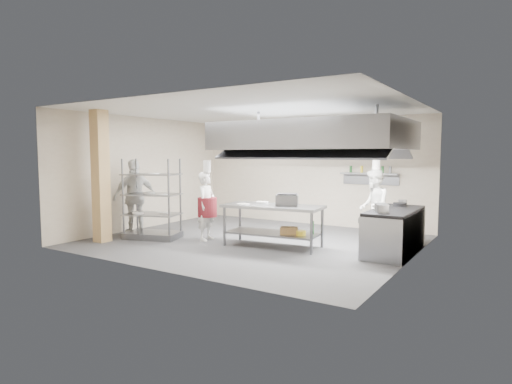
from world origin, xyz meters
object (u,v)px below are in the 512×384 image
Objects in this scene: island at (273,226)px; cooking_range at (394,233)px; chef_plating at (135,197)px; stockpot at (381,207)px; chef_head at (207,206)px; pass_rack at (152,199)px; griddle at (287,200)px; chef_line at (374,206)px.

island is 1.08× the size of cooking_range.
chef_plating reaches higher than cooking_range.
island is 2.34m from stockpot.
chef_head is (-1.66, -0.20, 0.34)m from island.
griddle is at bearing -3.27° from pass_rack.
pass_rack is at bearing 171.22° from griddle.
pass_rack is 7.81× the size of stockpot.
island is 2.52m from cooking_range.
stockpot is (1.98, 0.10, -0.04)m from griddle.
cooking_range is 4.27× the size of griddle.
chef_line reaches higher than cooking_range.
chef_plating reaches higher than chef_line.
chef_plating is 7.74× the size of stockpot.
pass_rack is at bearing 103.25° from chef_head.
chef_head reaches higher than griddle.
pass_rack is 0.80m from chef_plating.
stockpot is at bearing 117.33° from chef_plating.
chef_plating is (-0.78, 0.18, -0.01)m from pass_rack.
island is 4.59× the size of griddle.
stockpot is (-0.13, -0.54, 0.56)m from cooking_range.
griddle reaches higher than stockpot.
griddle is at bearing 119.50° from chef_plating.
chef_head reaches higher than island.
chef_plating reaches higher than griddle.
chef_plating is at bearing 148.66° from pass_rack.
griddle is at bearing 17.85° from island.
pass_rack is at bearing -82.32° from chef_line.
pass_rack is at bearing 96.83° from chef_plating.
pass_rack reaches higher than griddle.
island is 0.65m from griddle.
cooking_range is (2.40, 0.77, -0.04)m from island.
island is at bearing -162.20° from cooking_range.
pass_rack is (-2.90, -0.72, 0.50)m from island.
cooking_range is 2.29m from griddle.
chef_line reaches higher than chef_head.
pass_rack is 5.25m from stockpot.
island is at bearing -174.12° from stockpot.
cooking_range is 4.19m from chef_head.
chef_head is (1.24, 0.52, -0.15)m from pass_rack.
pass_rack is at bearing -172.92° from island.
pass_rack is 3.29m from griddle.
pass_rack is 5.53m from cooking_range.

